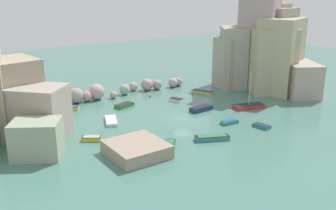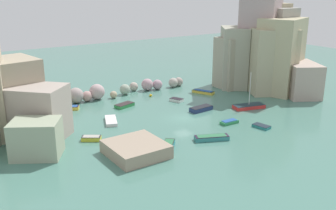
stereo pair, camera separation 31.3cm
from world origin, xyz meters
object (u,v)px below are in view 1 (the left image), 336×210
(stone_dock, at_px, (137,149))
(moored_boat_1, at_px, (249,106))
(moored_boat_3, at_px, (169,146))
(moored_boat_6, at_px, (111,121))
(moored_boat_2, at_px, (201,109))
(moored_boat_8, at_px, (203,92))
(moored_boat_10, at_px, (229,122))
(moored_boat_11, at_px, (262,126))
(moored_boat_4, at_px, (176,100))
(moored_boat_9, at_px, (212,138))
(moored_boat_7, at_px, (92,138))
(moored_boat_0, at_px, (69,108))
(moored_boat_5, at_px, (124,105))
(channel_buoy, at_px, (150,95))

(stone_dock, height_order, moored_boat_1, moored_boat_1)
(moored_boat_3, bearing_deg, moored_boat_6, -128.98)
(moored_boat_6, bearing_deg, moored_boat_2, 99.58)
(moored_boat_6, distance_m, moored_boat_8, 21.84)
(moored_boat_10, xyz_separation_m, moored_boat_11, (2.65, -3.78, -0.04))
(moored_boat_4, bearing_deg, moored_boat_9, 137.55)
(moored_boat_2, bearing_deg, moored_boat_9, -126.17)
(moored_boat_7, distance_m, moored_boat_11, 23.68)
(moored_boat_0, relative_size, moored_boat_11, 1.26)
(moored_boat_5, relative_size, moored_boat_8, 0.84)
(stone_dock, height_order, moored_boat_0, stone_dock)
(moored_boat_4, bearing_deg, moored_boat_10, 157.57)
(moored_boat_6, bearing_deg, channel_buoy, 146.87)
(moored_boat_0, xyz_separation_m, moored_boat_7, (-2.10, -14.18, -0.01))
(moored_boat_3, bearing_deg, moored_boat_2, 169.73)
(moored_boat_3, relative_size, moored_boat_4, 1.26)
(moored_boat_3, distance_m, moored_boat_11, 15.03)
(channel_buoy, bearing_deg, moored_boat_2, -77.37)
(moored_boat_7, bearing_deg, moored_boat_11, -168.74)
(moored_boat_8, relative_size, moored_boat_9, 0.92)
(moored_boat_2, height_order, moored_boat_3, moored_boat_3)
(moored_boat_11, bearing_deg, moored_boat_7, -121.90)
(moored_boat_4, height_order, moored_boat_8, moored_boat_8)
(moored_boat_8, distance_m, moored_boat_9, 22.72)
(moored_boat_1, xyz_separation_m, moored_boat_2, (-7.37, 3.28, 0.01))
(moored_boat_1, distance_m, moored_boat_4, 12.41)
(moored_boat_4, relative_size, moored_boat_7, 0.95)
(moored_boat_10, bearing_deg, moored_boat_8, -114.15)
(moored_boat_2, bearing_deg, moored_boat_7, -178.96)
(moored_boat_8, bearing_deg, moored_boat_11, 142.27)
(channel_buoy, xyz_separation_m, moored_boat_4, (2.27, -5.00, 0.02))
(channel_buoy, relative_size, moored_boat_9, 0.11)
(stone_dock, distance_m, moored_boat_1, 24.95)
(moored_boat_2, distance_m, moored_boat_7, 19.67)
(moored_boat_4, xyz_separation_m, moored_boat_8, (7.11, 1.54, 0.02))
(moored_boat_0, distance_m, moored_boat_4, 18.13)
(moored_boat_10, distance_m, moored_boat_11, 4.62)
(channel_buoy, height_order, moored_boat_3, moored_boat_3)
(moored_boat_4, relative_size, moored_boat_8, 0.60)
(moored_boat_2, relative_size, moored_boat_9, 0.85)
(moored_boat_7, relative_size, moored_boat_8, 0.63)
(moored_boat_0, height_order, moored_boat_4, moored_boat_0)
(moored_boat_4, bearing_deg, moored_boat_7, 91.00)
(moored_boat_1, relative_size, moored_boat_7, 2.25)
(moored_boat_4, height_order, moored_boat_11, moored_boat_4)
(moored_boat_2, xyz_separation_m, moored_boat_11, (2.37, -10.80, -0.15))
(moored_boat_4, distance_m, moored_boat_9, 18.00)
(moored_boat_7, bearing_deg, moored_boat_0, -65.09)
(moored_boat_9, xyz_separation_m, moored_boat_10, (6.16, 3.42, -0.08))
(moored_boat_10, bearing_deg, moored_boat_1, -152.82)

